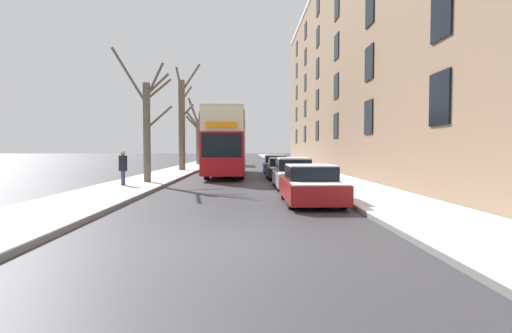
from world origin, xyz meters
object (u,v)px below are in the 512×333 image
object	(u,v)px
parked_car_2	(282,169)
parked_car_3	(275,165)
bare_tree_left_1	(182,121)
bare_tree_left_2	(198,138)
pedestrian_left_sidewalk	(123,168)
bare_tree_left_0	(147,125)
parked_car_1	(293,174)
double_decker_bus	(227,140)
oncoming_van	(231,154)
parked_car_0	(311,185)

from	to	relation	value
parked_car_2	parked_car_3	distance (m)	6.31
bare_tree_left_1	bare_tree_left_2	size ratio (longest dim) A/B	1.22
bare_tree_left_2	pedestrian_left_sidewalk	distance (m)	25.77
bare_tree_left_0	pedestrian_left_sidewalk	world-z (taller)	bare_tree_left_0
parked_car_1	bare_tree_left_2	bearing A→B (deg)	106.63
bare_tree_left_0	parked_car_3	xyz separation A→B (m)	(7.40, 10.52, -2.48)
double_decker_bus	parked_car_3	world-z (taller)	double_decker_bus
double_decker_bus	oncoming_van	world-z (taller)	double_decker_bus
parked_car_2	oncoming_van	xyz separation A→B (m)	(-4.08, 19.52, 0.64)
bare_tree_left_0	parked_car_1	size ratio (longest dim) A/B	1.63
bare_tree_left_0	parked_car_1	world-z (taller)	bare_tree_left_0
parked_car_0	bare_tree_left_0	bearing A→B (deg)	135.21
parked_car_0	parked_car_2	size ratio (longest dim) A/B	0.96
bare_tree_left_0	double_decker_bus	xyz separation A→B (m)	(3.78, 7.06, -0.65)
bare_tree_left_2	parked_car_0	bearing A→B (deg)	-76.10
parked_car_1	pedestrian_left_sidewalk	distance (m)	8.09
bare_tree_left_2	pedestrian_left_sidewalk	bearing A→B (deg)	-90.90
parked_car_3	oncoming_van	size ratio (longest dim) A/B	0.85
parked_car_2	parked_car_3	xyz separation A→B (m)	(-0.00, 6.31, 0.02)
bare_tree_left_2	parked_car_1	xyz separation A→B (m)	(7.68, -25.70, -2.47)
bare_tree_left_0	parked_car_0	xyz separation A→B (m)	(7.40, -7.35, -2.51)
parked_car_0	double_decker_bus	bearing A→B (deg)	104.11
bare_tree_left_2	oncoming_van	size ratio (longest dim) A/B	1.41
bare_tree_left_2	parked_car_3	bearing A→B (deg)	-59.76
bare_tree_left_0	parked_car_0	bearing A→B (deg)	-44.79
pedestrian_left_sidewalk	parked_car_0	bearing A→B (deg)	42.96
parked_car_3	parked_car_1	bearing A→B (deg)	-90.00
bare_tree_left_2	parked_car_2	size ratio (longest dim) A/B	1.72
oncoming_van	pedestrian_left_sidewalk	distance (m)	26.03
parked_car_1	parked_car_2	distance (m)	6.22
bare_tree_left_1	parked_car_3	distance (m)	8.43
bare_tree_left_2	pedestrian_left_sidewalk	world-z (taller)	bare_tree_left_2
parked_car_1	parked_car_3	world-z (taller)	parked_car_1
bare_tree_left_2	parked_car_2	bearing A→B (deg)	-68.49
parked_car_0	pedestrian_left_sidewalk	size ratio (longest dim) A/B	2.30
parked_car_3	oncoming_van	bearing A→B (deg)	107.16
parked_car_0	parked_car_2	xyz separation A→B (m)	(0.00, 11.56, -0.00)
bare_tree_left_1	parked_car_3	xyz separation A→B (m)	(7.51, -1.40, -3.55)
bare_tree_left_2	double_decker_bus	world-z (taller)	bare_tree_left_2
bare_tree_left_2	parked_car_0	xyz separation A→B (m)	(7.68, -31.04, -2.52)
bare_tree_left_1	pedestrian_left_sidewalk	bearing A→B (deg)	-92.34
double_decker_bus	pedestrian_left_sidewalk	xyz separation A→B (m)	(-4.46, -9.05, -1.50)
bare_tree_left_2	double_decker_bus	size ratio (longest dim) A/B	0.64
parked_car_0	parked_car_3	bearing A→B (deg)	90.00
parked_car_2	bare_tree_left_2	bearing A→B (deg)	111.51
bare_tree_left_2	parked_car_2	distance (m)	21.09
double_decker_bus	parked_car_2	world-z (taller)	double_decker_bus
double_decker_bus	parked_car_2	xyz separation A→B (m)	(3.62, -2.85, -1.86)
bare_tree_left_0	bare_tree_left_1	size ratio (longest dim) A/B	0.78
bare_tree_left_0	parked_car_3	size ratio (longest dim) A/B	1.56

